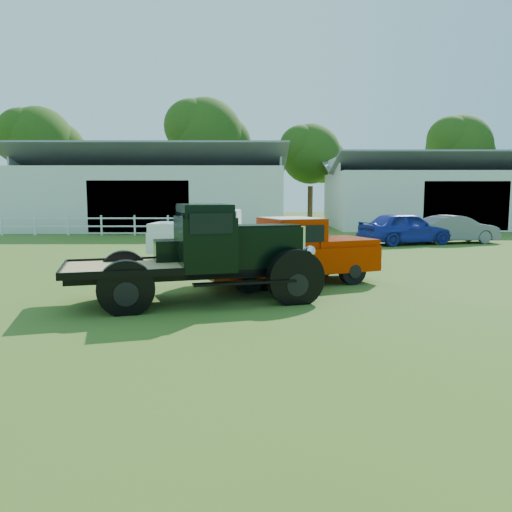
{
  "coord_description": "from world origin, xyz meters",
  "views": [
    {
      "loc": [
        0.15,
        -9.97,
        2.43
      ],
      "look_at": [
        0.2,
        1.2,
        1.05
      ],
      "focal_mm": 35.0,
      "sensor_mm": 36.0,
      "label": 1
    }
  ],
  "objects_px": {
    "vintage_flatbed": "(200,253)",
    "misc_car_grey": "(455,229)",
    "white_pickup": "(218,236)",
    "red_pickup": "(288,251)",
    "misc_car_blue": "(406,228)"
  },
  "relations": [
    {
      "from": "vintage_flatbed",
      "to": "misc_car_blue",
      "type": "height_order",
      "value": "vintage_flatbed"
    },
    {
      "from": "white_pickup",
      "to": "misc_car_blue",
      "type": "xyz_separation_m",
      "value": [
        8.77,
        6.21,
        -0.12
      ]
    },
    {
      "from": "white_pickup",
      "to": "misc_car_grey",
      "type": "relative_size",
      "value": 1.19
    },
    {
      "from": "vintage_flatbed",
      "to": "misc_car_grey",
      "type": "height_order",
      "value": "vintage_flatbed"
    },
    {
      "from": "vintage_flatbed",
      "to": "white_pickup",
      "type": "xyz_separation_m",
      "value": [
        -0.08,
        6.91,
        -0.19
      ]
    },
    {
      "from": "red_pickup",
      "to": "misc_car_blue",
      "type": "bearing_deg",
      "value": 36.87
    },
    {
      "from": "misc_car_grey",
      "to": "white_pickup",
      "type": "bearing_deg",
      "value": 109.1
    },
    {
      "from": "red_pickup",
      "to": "white_pickup",
      "type": "xyz_separation_m",
      "value": [
        -2.23,
        4.67,
        0.01
      ]
    },
    {
      "from": "vintage_flatbed",
      "to": "misc_car_blue",
      "type": "xyz_separation_m",
      "value": [
        8.69,
        13.12,
        -0.31
      ]
    },
    {
      "from": "red_pickup",
      "to": "misc_car_blue",
      "type": "height_order",
      "value": "red_pickup"
    },
    {
      "from": "white_pickup",
      "to": "misc_car_grey",
      "type": "distance_m",
      "value": 13.34
    },
    {
      "from": "white_pickup",
      "to": "misc_car_grey",
      "type": "xyz_separation_m",
      "value": [
        11.46,
        6.82,
        -0.22
      ]
    },
    {
      "from": "vintage_flatbed",
      "to": "misc_car_grey",
      "type": "distance_m",
      "value": 17.84
    },
    {
      "from": "red_pickup",
      "to": "white_pickup",
      "type": "distance_m",
      "value": 5.18
    },
    {
      "from": "white_pickup",
      "to": "red_pickup",
      "type": "bearing_deg",
      "value": -60.3
    }
  ]
}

